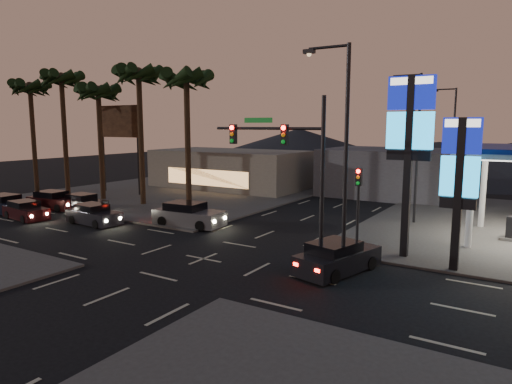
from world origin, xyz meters
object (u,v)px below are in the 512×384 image
Objects in this scene: pylon_sign_short at (460,171)px; car_lane_b_rear at (54,201)px; suv_station at (337,258)px; car_lane_a_rear at (5,205)px; traffic_signal_mast at (289,155)px; car_lane_a_mid at (26,211)px; car_lane_b_mid at (83,203)px; pylon_sign_tall at (410,131)px; car_lane_b_front at (188,215)px; car_lane_a_front at (94,215)px.

pylon_sign_short reaches higher than car_lane_b_rear.
car_lane_a_rear is at bearing -179.40° from suv_station.
traffic_signal_mast is 1.70× the size of suv_station.
car_lane_a_mid is 0.91× the size of car_lane_a_rear.
car_lane_b_rear is (1.36, 3.13, -0.00)m from car_lane_a_rear.
suv_station is at bearing -147.15° from pylon_sign_short.
car_lane_b_rear is at bearing -163.40° from car_lane_b_mid.
pylon_sign_tall is 27.87m from car_lane_b_rear.
car_lane_a_mid is (-20.63, -1.05, -4.62)m from traffic_signal_mast.
car_lane_a_mid is 3.27m from car_lane_a_rear.
car_lane_b_rear is at bearing -175.76° from car_lane_b_front.
pylon_sign_short is at bearing -1.52° from car_lane_b_mid.
car_lane_a_front is at bearing 15.40° from car_lane_a_mid.
car_lane_a_rear is 15.12m from car_lane_b_front.
traffic_signal_mast reaches higher than car_lane_b_mid.
car_lane_a_rear is (-31.12, -3.20, -3.98)m from pylon_sign_short.
car_lane_b_front is at bearing 1.02° from car_lane_b_mid.
traffic_signal_mast is at bearing 2.91° from car_lane_a_mid.
car_lane_a_front is 1.04× the size of car_lane_b_mid.
traffic_signal_mast is at bearing -160.87° from pylon_sign_short.
car_lane_b_mid is (-19.87, 3.23, -4.61)m from traffic_signal_mast.
traffic_signal_mast reaches higher than car_lane_a_mid.
traffic_signal_mast is 21.17m from car_lane_a_mid.
car_lane_b_rear is at bearing 66.43° from car_lane_a_rear.
car_lane_a_mid is (-27.87, -3.56, -4.05)m from pylon_sign_short.
pylon_sign_tall is 26.42m from car_lane_a_mid.
car_lane_a_mid is at bearing -172.72° from pylon_sign_short.
car_lane_a_mid is 0.83× the size of car_lane_b_front.
car_lane_b_front is at bearing 162.40° from suv_station.
car_lane_b_mid is (-24.61, -0.28, -5.78)m from pylon_sign_tall.
pylon_sign_tall reaches higher than traffic_signal_mast.
car_lane_a_rear is 3.41m from car_lane_b_rear.
traffic_signal_mast is 1.93× the size of car_lane_a_mid.
car_lane_b_rear is (-22.51, 2.44, -4.56)m from traffic_signal_mast.
car_lane_b_front is at bearing 21.58° from car_lane_a_mid.
car_lane_a_mid is at bearing -61.62° from car_lane_b_rear.
car_lane_b_front reaches higher than car_lane_b_rear.
car_lane_a_mid is at bearing -169.81° from pylon_sign_tall.
traffic_signal_mast reaches higher than car_lane_a_front.
car_lane_b_rear is (-1.89, 3.49, 0.06)m from car_lane_a_mid.
pylon_sign_short is 31.54m from car_lane_a_rear.
pylon_sign_short reaches higher than car_lane_a_rear.
suv_station is (22.60, -3.64, 0.07)m from car_lane_b_mid.
car_lane_a_rear is 0.97× the size of suv_station.
traffic_signal_mast is 24.32m from car_lane_a_rear.
pylon_sign_tall is 1.81× the size of car_lane_b_front.
car_lane_a_front is 7.61m from car_lane_b_rear.
car_lane_a_front is 1.03× the size of car_lane_a_mid.
car_lane_a_mid is 0.88× the size of suv_station.
car_lane_a_rear is 26.60m from suv_station.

